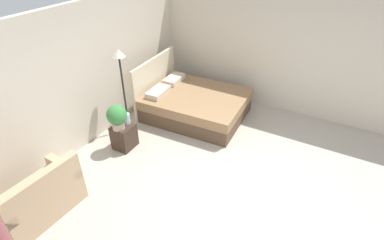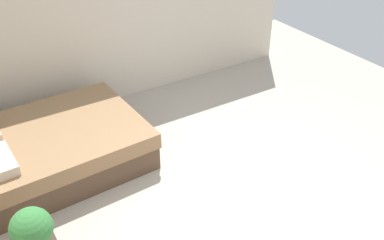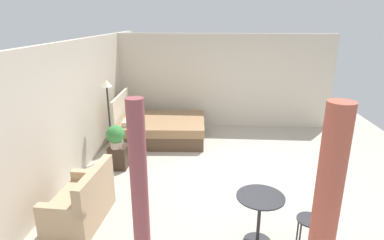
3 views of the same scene
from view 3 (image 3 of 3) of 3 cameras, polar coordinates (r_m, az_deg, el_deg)
name	(u,v)px [view 3 (image 3 of 3)]	position (r m, az deg, el deg)	size (l,w,h in m)	color
ground_plane	(226,172)	(6.80, 6.06, -9.30)	(9.18, 9.14, 0.02)	#B2A899
wall_back	(76,108)	(6.88, -20.06, 2.04)	(9.18, 0.12, 2.67)	beige
wall_right	(224,81)	(9.31, 5.70, 6.97)	(0.12, 6.14, 2.67)	beige
bed	(160,128)	(8.40, -5.71, -1.49)	(1.82, 2.26, 1.23)	brown
couch	(82,203)	(5.43, -19.08, -13.91)	(1.24, 0.77, 0.90)	tan
nightstand	(119,157)	(7.03, -12.94, -6.41)	(0.41, 0.37, 0.49)	#38281E
potted_plant	(115,135)	(6.75, -13.54, -2.71)	(0.38, 0.38, 0.50)	tan
vase	(120,139)	(7.00, -12.77, -3.40)	(0.14, 0.14, 0.21)	silver
floor_lamp	(108,100)	(7.21, -14.84, 3.46)	(0.28, 0.28, 1.81)	black
balcony_table	(260,211)	(4.70, 11.99, -15.57)	(0.66, 0.66, 0.75)	#2D2D33
cafe_chair_near_window	(317,217)	(4.76, 21.39, -15.81)	(0.41, 0.41, 0.88)	#2D2D33
curtain_left	(327,200)	(3.96, 23.06, -13.07)	(0.29, 0.29, 2.28)	#C15B47
curtain_right	(140,193)	(3.84, -9.34, -12.84)	(0.20, 0.20, 2.28)	#994C51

